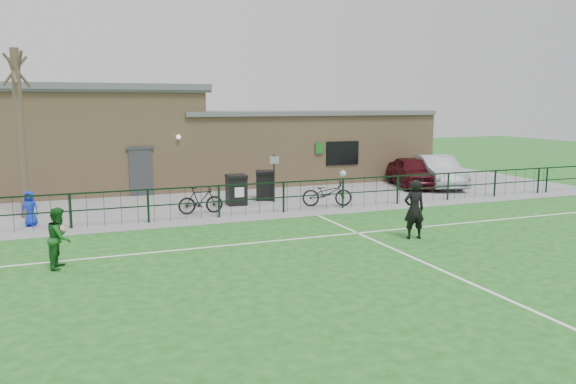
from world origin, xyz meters
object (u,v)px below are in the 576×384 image
object	(u,v)px
bicycle_d	(201,200)
outfield_player	(59,238)
sign_post	(274,178)
car_maroon	(412,172)
bicycle_e	(327,193)
wheelie_bin_left	(236,191)
spectator_child	(30,209)
ball_ground	(62,229)
wheelie_bin_right	(265,186)
car_silver	(437,171)
bare_tree	(20,135)

from	to	relation	value
bicycle_d	outfield_player	distance (m)	7.31
sign_post	outfield_player	xyz separation A→B (m)	(-8.24, -6.86, -0.25)
car_maroon	bicycle_e	bearing A→B (deg)	-136.09
wheelie_bin_left	spectator_child	world-z (taller)	spectator_child
sign_post	bicycle_d	distance (m)	3.71
spectator_child	bicycle_e	bearing A→B (deg)	20.20
wheelie_bin_left	ball_ground	xyz separation A→B (m)	(-6.59, -2.77, -0.47)
sign_post	spectator_child	xyz separation A→B (m)	(-9.21, -1.36, -0.41)
sign_post	ball_ground	world-z (taller)	sign_post
wheelie_bin_right	bicycle_d	size ratio (longest dim) A/B	0.69
car_silver	spectator_child	bearing A→B (deg)	-155.59
wheelie_bin_right	outfield_player	xyz separation A→B (m)	(-8.09, -7.57, 0.18)
bare_tree	bicycle_e	distance (m)	11.52
bare_tree	bicycle_d	world-z (taller)	bare_tree
spectator_child	ball_ground	size ratio (longest dim) A/B	4.97
bare_tree	spectator_child	distance (m)	2.89
wheelie_bin_right	car_silver	distance (m)	9.17
wheelie_bin_left	spectator_child	distance (m)	7.70
wheelie_bin_right	ball_ground	distance (m)	8.81
bare_tree	wheelie_bin_right	size ratio (longest dim) A/B	5.21
bare_tree	bicycle_d	xyz separation A→B (m)	(6.03, -1.61, -2.48)
ball_ground	car_silver	bearing A→B (deg)	12.92
bicycle_e	spectator_child	distance (m)	10.86
bare_tree	car_maroon	bearing A→B (deg)	4.54
wheelie_bin_left	bicycle_d	distance (m)	2.26
wheelie_bin_left	bicycle_d	bearing A→B (deg)	-137.97
wheelie_bin_right	bicycle_e	distance (m)	2.98
wheelie_bin_right	car_silver	world-z (taller)	car_silver
spectator_child	ball_ground	xyz separation A→B (m)	(0.99, -1.40, -0.49)
wheelie_bin_left	bicycle_d	size ratio (longest dim) A/B	0.68
wheelie_bin_right	ball_ground	bearing A→B (deg)	-138.85
wheelie_bin_left	sign_post	world-z (taller)	sign_post
sign_post	outfield_player	bearing A→B (deg)	-140.23
car_silver	ball_ground	bearing A→B (deg)	-150.65
sign_post	spectator_child	world-z (taller)	sign_post
bare_tree	car_maroon	size ratio (longest dim) A/B	1.39
outfield_player	wheelie_bin_right	bearing A→B (deg)	-33.22
car_maroon	bicycle_e	distance (m)	7.03
wheelie_bin_left	car_silver	bearing A→B (deg)	10.69
wheelie_bin_right	spectator_child	distance (m)	9.30
wheelie_bin_right	bicycle_d	bearing A→B (deg)	-129.66
outfield_player	bicycle_e	bearing A→B (deg)	-48.62
car_silver	spectator_child	world-z (taller)	car_silver
wheelie_bin_left	sign_post	bearing A→B (deg)	3.98
outfield_player	ball_ground	size ratio (longest dim) A/B	6.46
bare_tree	car_silver	world-z (taller)	bare_tree
wheelie_bin_left	spectator_child	size ratio (longest dim) A/B	0.96
sign_post	car_silver	xyz separation A→B (m)	(9.01, 1.19, -0.23)
outfield_player	ball_ground	xyz separation A→B (m)	(0.02, 4.09, -0.65)
car_maroon	car_silver	world-z (taller)	car_silver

